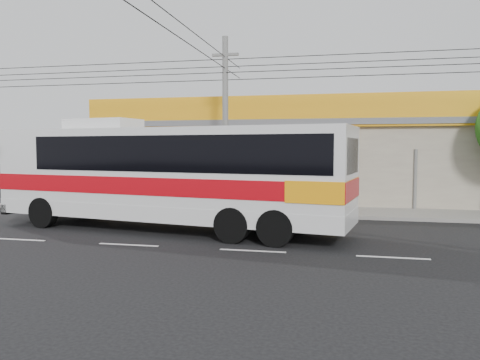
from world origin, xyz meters
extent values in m
plane|color=black|center=(0.00, 0.00, 0.00)|extent=(120.00, 120.00, 0.00)
cube|color=slate|center=(0.00, 6.00, 0.07)|extent=(30.00, 3.20, 0.15)
cube|color=gray|center=(0.00, 11.60, 2.10)|extent=(22.00, 8.00, 4.20)
cube|color=slate|center=(0.00, 11.60, 4.35)|extent=(22.60, 8.60, 0.30)
cube|color=#F9A715|center=(0.00, 7.48, 4.90)|extent=(22.00, 0.24, 1.60)
cube|color=#AB0920|center=(-2.00, 7.45, 4.90)|extent=(9.00, 0.10, 1.20)
cube|color=#167D2E|center=(6.50, 7.45, 4.90)|extent=(2.40, 0.10, 1.10)
cube|color=#AB0920|center=(-9.00, 7.45, 4.90)|extent=(3.00, 0.10, 1.10)
cube|color=orange|center=(-2.00, 7.30, 3.00)|extent=(10.00, 1.20, 0.37)
cube|color=silver|center=(-3.77, 0.26, 2.14)|extent=(13.80, 5.02, 3.27)
cube|color=red|center=(-3.77, 0.26, 1.75)|extent=(13.84, 5.06, 0.62)
cube|color=orange|center=(2.01, -0.71, 1.75)|extent=(2.25, 3.14, 0.68)
cube|color=black|center=(-2.99, 0.13, 2.87)|extent=(11.58, 4.68, 1.24)
cube|color=black|center=(-10.34, 1.37, 2.65)|extent=(0.59, 2.47, 1.69)
cube|color=silver|center=(-6.54, 0.73, 3.98)|extent=(2.93, 2.00, 0.41)
cylinder|color=black|center=(-8.64, -0.21, 0.59)|extent=(1.22, 0.55, 1.17)
cylinder|color=black|center=(-8.22, 2.30, 0.59)|extent=(1.22, 0.55, 1.17)
cylinder|color=black|center=(0.58, -1.76, 0.59)|extent=(1.22, 0.55, 1.17)
cylinder|color=black|center=(1.00, 0.75, 0.59)|extent=(1.22, 0.55, 1.17)
imported|color=maroon|center=(-4.25, 6.62, 0.60)|extent=(1.78, 0.91, 0.89)
imported|color=black|center=(-11.56, 5.58, 0.74)|extent=(2.03, 0.96, 1.17)
cylinder|color=slate|center=(-2.56, 4.38, 3.99)|extent=(0.26, 0.26, 7.98)
cube|color=slate|center=(-2.56, 4.38, 7.18)|extent=(1.20, 0.12, 0.12)
camera|label=1|loc=(2.58, -16.02, 3.09)|focal=35.00mm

